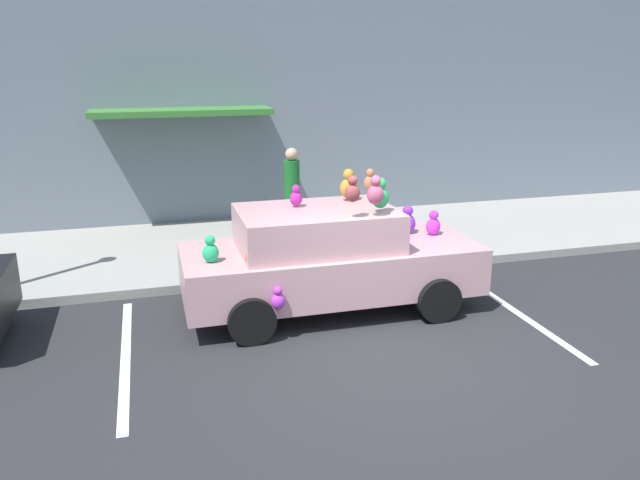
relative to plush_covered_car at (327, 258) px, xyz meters
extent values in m
plane|color=#262628|center=(0.34, -1.79, -0.81)|extent=(60.00, 60.00, 0.00)
cube|color=gray|center=(0.34, 3.21, -0.73)|extent=(24.00, 4.00, 0.15)
cube|color=slate|center=(0.34, 5.36, 2.39)|extent=(24.00, 0.30, 6.40)
cube|color=#34722D|center=(-1.67, 4.81, 1.74)|extent=(3.60, 1.10, 0.12)
cube|color=silver|center=(2.66, -0.79, -0.80)|extent=(0.12, 3.60, 0.01)
cube|color=silver|center=(-2.88, -0.79, -0.80)|extent=(0.12, 3.60, 0.01)
cube|color=#C49396|center=(0.06, 0.00, -0.16)|extent=(4.31, 1.69, 0.68)
cube|color=#C49396|center=(-0.16, 0.00, 0.46)|extent=(2.24, 1.49, 0.56)
cylinder|color=black|center=(1.39, 0.85, -0.49)|extent=(0.64, 0.22, 0.64)
cylinder|color=black|center=(1.39, -0.84, -0.49)|extent=(0.64, 0.22, 0.64)
cylinder|color=black|center=(-1.28, 0.85, -0.49)|extent=(0.64, 0.22, 0.64)
cylinder|color=black|center=(-1.28, -0.84, -0.49)|extent=(0.64, 0.22, 0.64)
ellipsoid|color=green|center=(-1.05, 0.50, 0.32)|extent=(0.25, 0.20, 0.29)
sphere|color=green|center=(-1.05, 0.50, 0.52)|extent=(0.16, 0.16, 0.16)
ellipsoid|color=#B16B41|center=(0.73, 0.24, 1.03)|extent=(0.19, 0.16, 0.22)
sphere|color=#B16B41|center=(0.73, 0.24, 1.18)|extent=(0.12, 0.12, 0.12)
ellipsoid|color=#AE36C3|center=(-0.94, -0.92, -0.23)|extent=(0.18, 0.15, 0.22)
sphere|color=#AE36C3|center=(-0.94, -0.92, -0.08)|extent=(0.12, 0.12, 0.12)
ellipsoid|color=#B22291|center=(-0.41, 0.22, 0.86)|extent=(0.18, 0.15, 0.21)
sphere|color=#B22291|center=(-0.41, 0.22, 1.01)|extent=(0.11, 0.11, 0.11)
ellipsoid|color=#C9664E|center=(-1.19, -0.59, 0.31)|extent=(0.22, 0.18, 0.26)
sphere|color=#C9664E|center=(-1.19, -0.59, 0.48)|extent=(0.14, 0.14, 0.14)
ellipsoid|color=green|center=(-1.06, 0.02, 0.33)|extent=(0.26, 0.21, 0.31)
sphere|color=green|center=(-1.06, 0.02, 0.55)|extent=(0.17, 0.17, 0.17)
ellipsoid|color=#BA4C6F|center=(0.50, -0.59, 1.04)|extent=(0.23, 0.19, 0.27)
sphere|color=#BA4C6F|center=(0.50, -0.59, 1.23)|extent=(0.15, 0.15, 0.15)
ellipsoid|color=#B4F05F|center=(-1.15, -0.40, 0.29)|extent=(0.20, 0.16, 0.23)
sphere|color=#B4F05F|center=(-1.15, -0.40, 0.45)|extent=(0.13, 0.13, 0.13)
ellipsoid|color=green|center=(0.65, -0.39, 0.94)|extent=(0.25, 0.20, 0.29)
sphere|color=green|center=(0.65, -0.39, 1.14)|extent=(0.16, 0.16, 0.16)
ellipsoid|color=#5AA542|center=(-0.85, 0.44, 0.28)|extent=(0.17, 0.14, 0.20)
sphere|color=#5AA542|center=(-0.85, 0.44, 0.42)|extent=(0.11, 0.11, 0.11)
ellipsoid|color=#AF8529|center=(0.44, 0.41, 0.93)|extent=(0.26, 0.21, 0.31)
sphere|color=#AF8529|center=(0.44, 0.41, 1.14)|extent=(0.17, 0.17, 0.17)
ellipsoid|color=#D430D9|center=(1.74, 0.13, 0.31)|extent=(0.23, 0.19, 0.27)
sphere|color=#D430D9|center=(1.74, 0.13, 0.50)|extent=(0.14, 0.14, 0.14)
ellipsoid|color=#23B86C|center=(-1.71, -0.28, 0.31)|extent=(0.22, 0.18, 0.26)
sphere|color=#23B86C|center=(-1.71, -0.28, 0.49)|extent=(0.14, 0.14, 0.14)
ellipsoid|color=brown|center=(0.17, -0.61, 1.08)|extent=(0.21, 0.17, 0.25)
sphere|color=brown|center=(0.17, -0.61, 1.25)|extent=(0.13, 0.13, 0.13)
ellipsoid|color=purple|center=(1.39, 0.32, 0.33)|extent=(0.26, 0.21, 0.31)
sphere|color=purple|center=(1.39, 0.32, 0.54)|extent=(0.16, 0.16, 0.16)
ellipsoid|color=pink|center=(1.89, 1.95, -0.40)|extent=(0.41, 0.34, 0.52)
sphere|color=pink|center=(1.89, 1.95, -0.03)|extent=(0.29, 0.29, 0.29)
sphere|color=pink|center=(1.79, 1.95, 0.07)|extent=(0.12, 0.12, 0.12)
sphere|color=pink|center=(1.99, 1.95, 0.07)|extent=(0.12, 0.12, 0.12)
cylinder|color=#186125|center=(0.27, 3.37, 0.12)|extent=(0.31, 0.31, 1.55)
sphere|color=tan|center=(0.27, 3.37, 1.01)|extent=(0.24, 0.24, 0.24)
camera|label=1|loc=(-2.44, -8.30, 2.84)|focal=34.98mm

